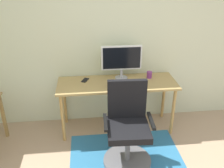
{
  "coord_description": "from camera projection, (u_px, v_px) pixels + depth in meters",
  "views": [
    {
      "loc": [
        -0.46,
        -1.24,
        2.21
      ],
      "look_at": [
        -0.15,
        1.6,
        0.85
      ],
      "focal_mm": 39.94,
      "sensor_mm": 36.0,
      "label": 1
    }
  ],
  "objects": [
    {
      "name": "coffee_cup",
      "position": [
        149.0,
        75.0,
        3.56
      ],
      "size": [
        0.07,
        0.07,
        0.1
      ],
      "primitive_type": "cylinder",
      "color": "#7C337A",
      "rests_on": "desk"
    },
    {
      "name": "keyboard",
      "position": [
        124.0,
        86.0,
        3.32
      ],
      "size": [
        0.43,
        0.13,
        0.02
      ],
      "primitive_type": "cube",
      "color": "black",
      "rests_on": "desk"
    },
    {
      "name": "computer_mouse",
      "position": [
        145.0,
        84.0,
        3.35
      ],
      "size": [
        0.06,
        0.1,
        0.03
      ],
      "primitive_type": "ellipsoid",
      "color": "white",
      "rests_on": "desk"
    },
    {
      "name": "monitor",
      "position": [
        122.0,
        59.0,
        3.45
      ],
      "size": [
        0.56,
        0.18,
        0.48
      ],
      "color": "#B2B2B7",
      "rests_on": "desk"
    },
    {
      "name": "office_chair",
      "position": [
        127.0,
        133.0,
        2.96
      ],
      "size": [
        0.59,
        0.59,
        1.03
      ],
      "rotation": [
        0.0,
        0.0,
        -0.05
      ],
      "color": "slate",
      "rests_on": "ground"
    },
    {
      "name": "area_rug",
      "position": [
        126.0,
        157.0,
        3.18
      ],
      "size": [
        1.41,
        1.0,
        0.01
      ],
      "primitive_type": "cube",
      "color": "teal",
      "rests_on": "ground"
    },
    {
      "name": "wall_back",
      "position": [
        118.0,
        36.0,
        3.52
      ],
      "size": [
        6.0,
        0.1,
        2.6
      ],
      "primitive_type": "cube",
      "color": "beige",
      "rests_on": "ground"
    },
    {
      "name": "cell_phone",
      "position": [
        85.0,
        80.0,
        3.49
      ],
      "size": [
        0.12,
        0.16,
        0.01
      ],
      "primitive_type": "cube",
      "rotation": [
        0.0,
        0.0,
        -0.4
      ],
      "color": "black",
      "rests_on": "desk"
    },
    {
      "name": "desk",
      "position": [
        117.0,
        87.0,
        3.47
      ],
      "size": [
        1.64,
        0.57,
        0.75
      ],
      "color": "tan",
      "rests_on": "ground"
    }
  ]
}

